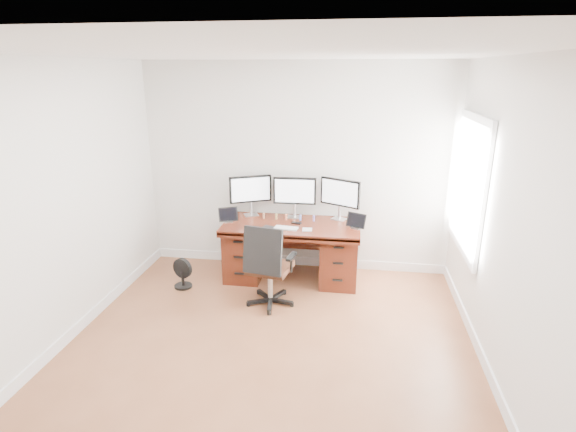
# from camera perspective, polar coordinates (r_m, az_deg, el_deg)

# --- Properties ---
(ground) EXTENTS (4.50, 4.50, 0.00)m
(ground) POSITION_cam_1_polar(r_m,az_deg,el_deg) (4.36, -3.10, -18.22)
(ground) COLOR brown
(ground) RESTS_ON ground
(back_wall) EXTENTS (4.00, 0.10, 2.70)m
(back_wall) POSITION_cam_1_polar(r_m,az_deg,el_deg) (5.87, 1.10, 5.98)
(back_wall) COLOR silver
(back_wall) RESTS_ON ground
(right_wall) EXTENTS (0.10, 4.50, 2.70)m
(right_wall) POSITION_cam_1_polar(r_m,az_deg,el_deg) (3.95, 26.56, -2.00)
(right_wall) COLOR silver
(right_wall) RESTS_ON ground
(desk) EXTENTS (1.70, 0.80, 0.75)m
(desk) POSITION_cam_1_polar(r_m,az_deg,el_deg) (5.75, 0.49, -4.18)
(desk) COLOR #4B1B0F
(desk) RESTS_ON ground
(office_chair) EXTENTS (0.61, 0.61, 0.99)m
(office_chair) POSITION_cam_1_polar(r_m,az_deg,el_deg) (5.13, -2.47, -8.02)
(office_chair) COLOR black
(office_chair) RESTS_ON ground
(floor_fan) EXTENTS (0.26, 0.22, 0.38)m
(floor_fan) POSITION_cam_1_polar(r_m,az_deg,el_deg) (5.74, -13.27, -7.15)
(floor_fan) COLOR black
(floor_fan) RESTS_ON ground
(monitor_left) EXTENTS (0.51, 0.27, 0.53)m
(monitor_left) POSITION_cam_1_polar(r_m,az_deg,el_deg) (5.86, -4.79, 3.24)
(monitor_left) COLOR silver
(monitor_left) RESTS_ON desk
(monitor_center) EXTENTS (0.55, 0.14, 0.53)m
(monitor_center) POSITION_cam_1_polar(r_m,az_deg,el_deg) (5.75, 0.85, 3.03)
(monitor_center) COLOR silver
(monitor_center) RESTS_ON desk
(monitor_right) EXTENTS (0.51, 0.28, 0.53)m
(monitor_right) POSITION_cam_1_polar(r_m,az_deg,el_deg) (5.71, 6.63, 2.78)
(monitor_right) COLOR silver
(monitor_right) RESTS_ON desk
(tablet_left) EXTENTS (0.25, 0.16, 0.19)m
(tablet_left) POSITION_cam_1_polar(r_m,az_deg,el_deg) (5.69, -7.62, 0.05)
(tablet_left) COLOR silver
(tablet_left) RESTS_ON desk
(tablet_right) EXTENTS (0.25, 0.16, 0.19)m
(tablet_right) POSITION_cam_1_polar(r_m,az_deg,el_deg) (5.47, 8.64, -0.72)
(tablet_right) COLOR silver
(tablet_right) RESTS_ON desk
(keyboard) EXTENTS (0.30, 0.16, 0.01)m
(keyboard) POSITION_cam_1_polar(r_m,az_deg,el_deg) (5.43, -0.24, -1.53)
(keyboard) COLOR silver
(keyboard) RESTS_ON desk
(trackpad) EXTENTS (0.12, 0.12, 0.01)m
(trackpad) POSITION_cam_1_polar(r_m,az_deg,el_deg) (5.39, 2.45, -1.73)
(trackpad) COLOR silver
(trackpad) RESTS_ON desk
(drawing_tablet) EXTENTS (0.26, 0.21, 0.01)m
(drawing_tablet) POSITION_cam_1_polar(r_m,az_deg,el_deg) (5.43, -2.19, -1.57)
(drawing_tablet) COLOR black
(drawing_tablet) RESTS_ON desk
(phone) EXTENTS (0.13, 0.08, 0.01)m
(phone) POSITION_cam_1_polar(r_m,az_deg,el_deg) (5.61, 1.08, -0.90)
(phone) COLOR black
(phone) RESTS_ON desk
(figurine_brown) EXTENTS (0.03, 0.03, 0.08)m
(figurine_brown) POSITION_cam_1_polar(r_m,az_deg,el_deg) (5.79, -3.10, 0.07)
(figurine_brown) COLOR #976A4B
(figurine_brown) RESTS_ON desk
(figurine_yellow) EXTENTS (0.03, 0.03, 0.08)m
(figurine_yellow) POSITION_cam_1_polar(r_m,az_deg,el_deg) (5.76, -1.49, -0.00)
(figurine_yellow) COLOR tan
(figurine_yellow) RESTS_ON desk
(figurine_orange) EXTENTS (0.03, 0.03, 0.08)m
(figurine_orange) POSITION_cam_1_polar(r_m,az_deg,el_deg) (5.74, -0.24, -0.06)
(figurine_orange) COLOR #FA8E61
(figurine_orange) RESTS_ON desk
(figurine_blue) EXTENTS (0.03, 0.03, 0.08)m
(figurine_blue) POSITION_cam_1_polar(r_m,az_deg,el_deg) (5.71, 1.58, -0.15)
(figurine_blue) COLOR #647BDA
(figurine_blue) RESTS_ON desk
(figurine_purple) EXTENTS (0.03, 0.03, 0.08)m
(figurine_purple) POSITION_cam_1_polar(r_m,az_deg,el_deg) (5.70, 3.31, -0.23)
(figurine_purple) COLOR #7D68CB
(figurine_purple) RESTS_ON desk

